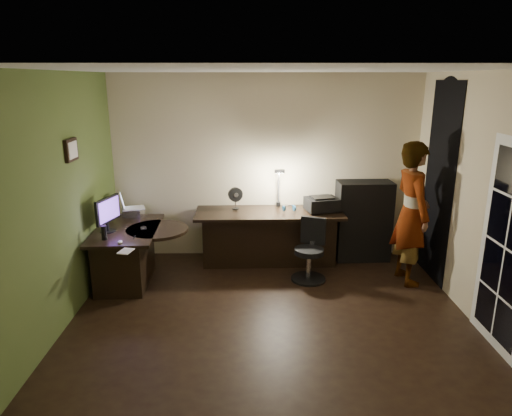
{
  "coord_description": "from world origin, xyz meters",
  "views": [
    {
      "loc": [
        -0.21,
        -4.63,
        2.62
      ],
      "look_at": [
        -0.15,
        1.05,
        1.0
      ],
      "focal_mm": 32.0,
      "sensor_mm": 36.0,
      "label": 1
    }
  ],
  "objects_px": {
    "desk_left": "(129,255)",
    "cabinet": "(363,221)",
    "desk_right": "(269,238)",
    "person": "(411,214)",
    "office_chair": "(309,251)",
    "monitor": "(107,219)"
  },
  "relations": [
    {
      "from": "cabinet",
      "to": "person",
      "type": "relative_size",
      "value": 0.63
    },
    {
      "from": "desk_right",
      "to": "desk_left",
      "type": "bearing_deg",
      "value": -163.09
    },
    {
      "from": "monitor",
      "to": "person",
      "type": "xyz_separation_m",
      "value": [
        3.89,
        0.11,
        0.03
      ]
    },
    {
      "from": "cabinet",
      "to": "person",
      "type": "height_order",
      "value": "person"
    },
    {
      "from": "monitor",
      "to": "person",
      "type": "bearing_deg",
      "value": 17.29
    },
    {
      "from": "desk_left",
      "to": "person",
      "type": "bearing_deg",
      "value": -2.62
    },
    {
      "from": "desk_right",
      "to": "person",
      "type": "relative_size",
      "value": 1.12
    },
    {
      "from": "desk_left",
      "to": "cabinet",
      "type": "bearing_deg",
      "value": 11.0
    },
    {
      "from": "desk_right",
      "to": "person",
      "type": "xyz_separation_m",
      "value": [
        1.82,
        -0.61,
        0.54
      ]
    },
    {
      "from": "office_chair",
      "to": "person",
      "type": "xyz_separation_m",
      "value": [
        1.3,
        -0.03,
        0.52
      ]
    },
    {
      "from": "office_chair",
      "to": "person",
      "type": "height_order",
      "value": "person"
    },
    {
      "from": "office_chair",
      "to": "person",
      "type": "relative_size",
      "value": 0.44
    },
    {
      "from": "person",
      "to": "office_chair",
      "type": "bearing_deg",
      "value": 81.48
    },
    {
      "from": "desk_right",
      "to": "cabinet",
      "type": "bearing_deg",
      "value": 6.12
    },
    {
      "from": "monitor",
      "to": "office_chair",
      "type": "relative_size",
      "value": 0.59
    },
    {
      "from": "desk_left",
      "to": "cabinet",
      "type": "height_order",
      "value": "cabinet"
    },
    {
      "from": "monitor",
      "to": "office_chair",
      "type": "xyz_separation_m",
      "value": [
        2.59,
        0.14,
        -0.49
      ]
    },
    {
      "from": "desk_right",
      "to": "monitor",
      "type": "distance_m",
      "value": 2.26
    },
    {
      "from": "desk_right",
      "to": "office_chair",
      "type": "height_order",
      "value": "office_chair"
    },
    {
      "from": "desk_right",
      "to": "monitor",
      "type": "xyz_separation_m",
      "value": [
        -2.08,
        -0.73,
        0.51
      ]
    },
    {
      "from": "desk_right",
      "to": "person",
      "type": "distance_m",
      "value": 1.99
    },
    {
      "from": "desk_right",
      "to": "person",
      "type": "bearing_deg",
      "value": -19.85
    }
  ]
}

